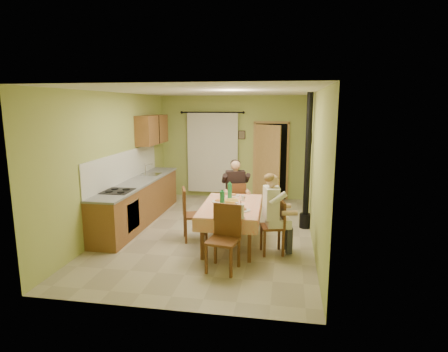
% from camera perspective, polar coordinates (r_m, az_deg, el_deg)
% --- Properties ---
extents(floor, '(4.00, 6.00, 0.01)m').
position_cam_1_polar(floor, '(7.73, -1.97, -8.48)').
color(floor, tan).
rests_on(floor, ground).
extents(room_shell, '(4.04, 6.04, 2.82)m').
position_cam_1_polar(room_shell, '(7.33, -2.07, 5.07)').
color(room_shell, '#AAB75E').
rests_on(room_shell, ground).
extents(kitchen_run, '(0.64, 3.64, 1.56)m').
position_cam_1_polar(kitchen_run, '(8.45, -12.87, -3.66)').
color(kitchen_run, brown).
rests_on(kitchen_run, ground).
extents(upper_cabinets, '(0.35, 1.40, 0.70)m').
position_cam_1_polar(upper_cabinets, '(9.46, -10.87, 6.96)').
color(upper_cabinets, brown).
rests_on(upper_cabinets, room_shell).
extents(curtain, '(1.70, 0.07, 2.22)m').
position_cam_1_polar(curtain, '(10.33, -1.76, 3.62)').
color(curtain, black).
rests_on(curtain, ground).
extents(doorway, '(0.96, 0.53, 2.15)m').
position_cam_1_polar(doorway, '(10.12, 6.90, 2.20)').
color(doorway, black).
rests_on(doorway, ground).
extents(dining_table, '(1.11, 1.80, 0.76)m').
position_cam_1_polar(dining_table, '(6.94, 1.10, -7.45)').
color(dining_table, '#EA9C7A').
rests_on(dining_table, ground).
extents(tableware, '(0.78, 1.64, 0.33)m').
position_cam_1_polar(tableware, '(6.70, 1.05, -4.13)').
color(tableware, white).
rests_on(tableware, dining_table).
extents(chair_far, '(0.48, 0.48, 0.95)m').
position_cam_1_polar(chair_far, '(8.04, 1.77, -5.54)').
color(chair_far, brown).
rests_on(chair_far, ground).
extents(chair_near, '(0.53, 0.53, 1.02)m').
position_cam_1_polar(chair_near, '(5.95, -0.12, -11.52)').
color(chair_near, brown).
rests_on(chair_near, ground).
extents(chair_right, '(0.46, 0.46, 0.93)m').
position_cam_1_polar(chair_right, '(6.63, 7.44, -9.25)').
color(chair_right, brown).
rests_on(chair_right, ground).
extents(chair_left, '(0.57, 0.57, 1.01)m').
position_cam_1_polar(chair_left, '(7.24, -4.54, -7.42)').
color(chair_left, brown).
rests_on(chair_left, ground).
extents(man_far, '(0.64, 0.56, 1.39)m').
position_cam_1_polar(man_far, '(7.91, 1.78, -1.41)').
color(man_far, black).
rests_on(man_far, chair_far).
extents(man_right, '(0.55, 0.64, 1.39)m').
position_cam_1_polar(man_right, '(6.45, 7.46, -4.32)').
color(man_right, white).
rests_on(man_right, chair_right).
extents(stove_flue, '(0.24, 0.24, 2.80)m').
position_cam_1_polar(stove_flue, '(7.90, 12.50, -0.60)').
color(stove_flue, black).
rests_on(stove_flue, ground).
extents(picture_back, '(0.19, 0.03, 0.23)m').
position_cam_1_polar(picture_back, '(10.22, 2.73, 6.28)').
color(picture_back, black).
rests_on(picture_back, room_shell).
extents(picture_right, '(0.03, 0.31, 0.21)m').
position_cam_1_polar(picture_right, '(8.39, 13.03, 5.72)').
color(picture_right, brown).
rests_on(picture_right, room_shell).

